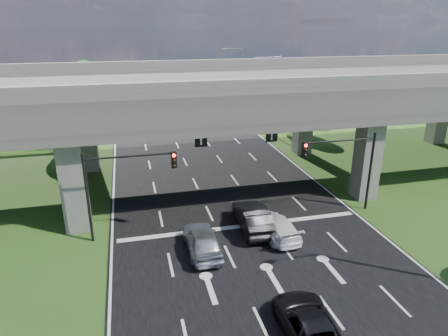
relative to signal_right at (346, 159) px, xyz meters
name	(u,v)px	position (x,y,z in m)	size (l,w,h in m)	color
ground	(258,253)	(-7.82, -3.94, -4.19)	(160.00, 160.00, 0.00)	#2F4C18
road	(220,191)	(-7.82, 6.06, -4.17)	(18.00, 120.00, 0.03)	black
overpass	(214,93)	(-7.82, 8.06, 3.73)	(80.00, 15.00, 10.00)	#312F2C
signal_right	(346,159)	(0.00, 0.00, 0.00)	(5.76, 0.54, 6.00)	black
signal_left	(122,179)	(-15.65, 0.00, 0.00)	(5.76, 0.54, 6.00)	black
streetlight_far	(276,91)	(2.27, 20.06, 1.66)	(3.38, 0.25, 10.00)	gray
streetlight_beyond	(239,74)	(2.27, 36.06, 1.66)	(3.38, 0.25, 10.00)	gray
tree_left_near	(62,106)	(-21.78, 22.06, 0.63)	(4.50, 4.50, 7.80)	black
tree_left_mid	(46,100)	(-24.78, 30.06, -0.01)	(3.91, 3.90, 6.76)	black
tree_left_far	(84,82)	(-20.78, 38.06, 0.95)	(4.80, 4.80, 8.32)	black
tree_right_near	(286,95)	(5.22, 24.06, 0.31)	(4.20, 4.20, 7.28)	black
tree_right_mid	(284,88)	(8.22, 32.06, -0.01)	(3.91, 3.90, 6.76)	black
tree_right_far	(244,77)	(4.22, 40.06, 0.63)	(4.50, 4.50, 7.80)	black
car_silver	(202,240)	(-11.11, -2.99, -3.34)	(1.92, 4.78, 1.63)	silver
car_dark	(253,217)	(-7.20, -0.94, -3.30)	(1.81, 5.20, 1.71)	black
car_white	(275,226)	(-6.02, -2.16, -3.46)	(1.97, 4.84, 1.40)	white
car_trailing	(309,325)	(-7.85, -11.24, -3.44)	(2.37, 5.14, 1.43)	black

